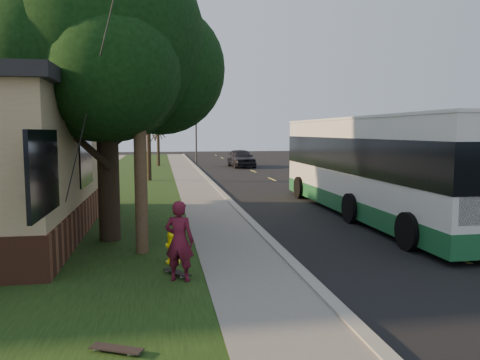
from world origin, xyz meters
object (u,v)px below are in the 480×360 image
skateboard_main (177,272)px  distant_car (241,158)px  bare_tree_near (149,145)px  bare_tree_far (158,143)px  transit_bus (376,164)px  traffic_signal (196,129)px  leafy_tree (106,47)px  skateboarder (179,241)px  skateboard_spare (116,349)px  utility_pole (138,59)px  fire_hydrant (173,247)px

skateboard_main → distant_car: distant_car is taller
bare_tree_near → bare_tree_far: (0.50, 12.00, -0.15)m
bare_tree_near → skateboard_main: bare_tree_near is taller
bare_tree_far → skateboard_main: bare_tree_far is taller
transit_bus → skateboard_main: size_ratio=17.39×
bare_tree_near → traffic_signal: size_ratio=0.78×
leafy_tree → skateboarder: size_ratio=4.95×
leafy_tree → traffic_signal: 31.76m
skateboard_main → skateboard_spare: 3.37m
utility_pole → transit_bus: size_ratio=0.71×
bare_tree_far → transit_bus: size_ratio=0.32×
fire_hydrant → distant_car: distant_car is taller
bare_tree_far → skateboard_main: (0.45, -30.91, -1.88)m
distant_car → bare_tree_near: bearing=-128.3°
utility_pole → distant_car: size_ratio=2.02×
traffic_signal → skateboard_main: (-3.05, -34.91, -3.04)m
utility_pole → skateboard_main: (0.76, -1.91, -4.51)m
utility_pole → traffic_signal: bearing=83.4°
bare_tree_far → skateboarder: (0.50, -31.29, -1.15)m
fire_hydrant → skateboarder: size_ratio=0.47×
traffic_signal → distant_car: 7.05m
fire_hydrant → bare_tree_far: bearing=90.8°
leafy_tree → skateboard_spare: leafy_tree is taller
fire_hydrant → skateboarder: 1.36m
traffic_signal → skateboard_main: traffic_signal is taller
traffic_signal → distant_car: size_ratio=1.23×
skateboard_spare → distant_car: bearing=77.4°
utility_pole → bare_tree_far: 29.13m
skateboard_spare → bare_tree_far: bearing=89.3°
distant_car → skateboard_main: bearing=-105.1°
skateboard_spare → bare_tree_near: bearing=90.1°
bare_tree_near → skateboard_spare: (0.05, -22.16, -2.03)m
skateboard_spare → distant_car: distant_car is taller
utility_pole → leafy_tree: 1.94m
fire_hydrant → utility_pole: bearing=125.4°
bare_tree_near → skateboard_main: (0.95, -18.91, -2.03)m
fire_hydrant → bare_tree_far: (-0.40, 30.00, 1.57)m
skateboarder → distant_car: (6.31, 29.54, -0.09)m
skateboarder → skateboard_spare: size_ratio=2.17×
fire_hydrant → traffic_signal: size_ratio=0.13×
fire_hydrant → skateboard_main: (0.05, -0.91, -0.31)m
bare_tree_far → skateboard_main: bearing=-89.2°
skateboarder → leafy_tree: bearing=-46.1°
bare_tree_near → distant_car: bare_tree_near is taller
skateboard_main → skateboarder: bearing=-82.9°
bare_tree_far → skateboard_main: size_ratio=5.50×
skateboard_main → distant_car: size_ratio=0.16×
fire_hydrant → distant_car: 28.98m
leafy_tree → bare_tree_far: 27.56m
fire_hydrant → distant_car: (6.41, 28.26, 0.33)m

